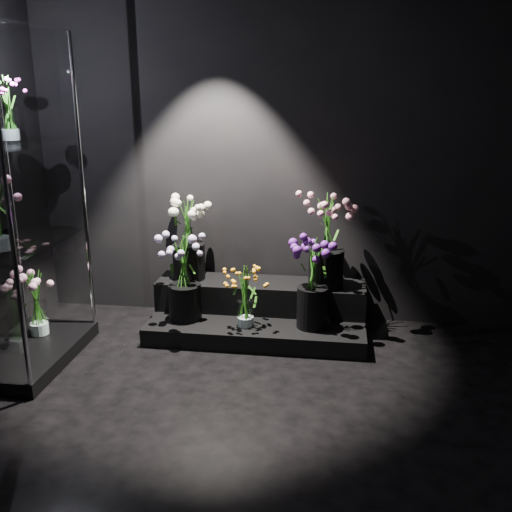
# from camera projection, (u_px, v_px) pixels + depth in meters

# --- Properties ---
(floor) EXTENTS (4.00, 4.00, 0.00)m
(floor) POSITION_uv_depth(u_px,v_px,m) (237.00, 457.00, 3.04)
(floor) COLOR black
(floor) RESTS_ON ground
(wall_back) EXTENTS (4.00, 0.00, 4.00)m
(wall_back) POSITION_uv_depth(u_px,v_px,m) (278.00, 151.00, 4.53)
(wall_back) COLOR black
(wall_back) RESTS_ON floor
(display_riser) EXTENTS (1.68, 0.75, 0.37)m
(display_riser) POSITION_uv_depth(u_px,v_px,m) (259.00, 311.00, 4.59)
(display_riser) COLOR black
(display_riser) RESTS_ON floor
(display_case) EXTENTS (0.62, 1.03, 2.26)m
(display_case) POSITION_uv_depth(u_px,v_px,m) (11.00, 206.00, 3.79)
(display_case) COLOR black
(display_case) RESTS_ON floor
(bouquet_orange_bells) EXTENTS (0.32, 0.32, 0.48)m
(bouquet_orange_bells) POSITION_uv_depth(u_px,v_px,m) (245.00, 295.00, 4.28)
(bouquet_orange_bells) COLOR white
(bouquet_orange_bells) RESTS_ON display_riser
(bouquet_lilac) EXTENTS (0.39, 0.39, 0.67)m
(bouquet_lilac) POSITION_uv_depth(u_px,v_px,m) (184.00, 274.00, 4.38)
(bouquet_lilac) COLOR black
(bouquet_lilac) RESTS_ON display_riser
(bouquet_purple) EXTENTS (0.44, 0.44, 0.68)m
(bouquet_purple) POSITION_uv_depth(u_px,v_px,m) (313.00, 278.00, 4.22)
(bouquet_purple) COLOR black
(bouquet_purple) RESTS_ON display_riser
(bouquet_cream_roses) EXTENTS (0.40, 0.40, 0.66)m
(bouquet_cream_roses) POSITION_uv_depth(u_px,v_px,m) (188.00, 235.00, 4.59)
(bouquet_cream_roses) COLOR black
(bouquet_cream_roses) RESTS_ON display_riser
(bouquet_pink_roses) EXTENTS (0.42, 0.42, 0.74)m
(bouquet_pink_roses) POSITION_uv_depth(u_px,v_px,m) (327.00, 238.00, 4.40)
(bouquet_pink_roses) COLOR black
(bouquet_pink_roses) RESTS_ON display_riser
(bouquet_case_magenta) EXTENTS (0.24, 0.24, 0.41)m
(bouquet_case_magenta) POSITION_uv_depth(u_px,v_px,m) (7.00, 108.00, 3.76)
(bouquet_case_magenta) COLOR white
(bouquet_case_magenta) RESTS_ON display_case
(bouquet_case_base_pink) EXTENTS (0.40, 0.40, 0.50)m
(bouquet_case_base_pink) POSITION_uv_depth(u_px,v_px,m) (36.00, 301.00, 4.22)
(bouquet_case_base_pink) COLOR white
(bouquet_case_base_pink) RESTS_ON display_case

